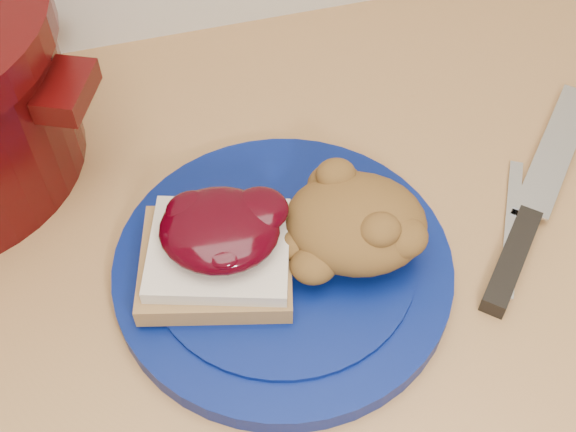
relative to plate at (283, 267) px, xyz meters
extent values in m
cylinder|color=#061354|center=(0.00, 0.00, 0.00)|extent=(0.36, 0.36, 0.02)
cube|color=olive|center=(-0.05, 0.00, 0.02)|extent=(0.14, 0.13, 0.02)
cube|color=beige|center=(-0.05, 0.00, 0.04)|extent=(0.13, 0.12, 0.01)
ellipsoid|color=black|center=(-0.05, 0.01, 0.06)|extent=(0.12, 0.11, 0.03)
ellipsoid|color=brown|center=(0.06, 0.00, 0.04)|extent=(0.14, 0.13, 0.06)
cube|color=black|center=(0.19, -0.04, 0.00)|extent=(0.09, 0.09, 0.02)
cube|color=silver|center=(0.29, 0.06, 0.00)|extent=(0.15, 0.16, 0.00)
cube|color=silver|center=(0.21, -0.01, -0.01)|extent=(0.09, 0.14, 0.00)
cube|color=#350505|center=(-0.14, 0.15, 0.10)|extent=(0.06, 0.07, 0.02)
camera|label=1|loc=(-0.09, -0.33, 0.50)|focal=45.00mm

